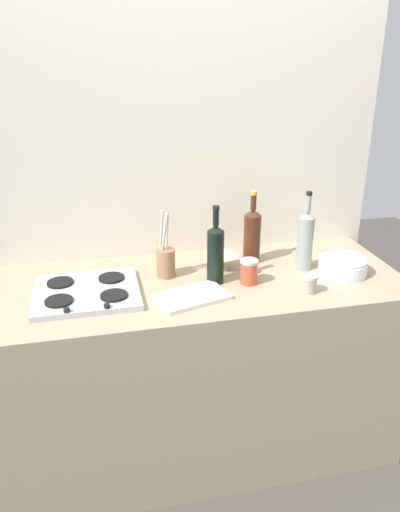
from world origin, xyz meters
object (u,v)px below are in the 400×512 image
at_px(cutting_board, 192,297).
at_px(plate_stack, 343,266).
at_px(condiment_jar_front, 249,271).
at_px(wine_bottle_leftmost, 215,253).
at_px(condiment_jar_rear, 310,284).
at_px(wine_bottle_mid_left, 305,240).
at_px(stovetop_hob, 87,292).
at_px(mixing_bowl, 222,261).
at_px(wine_bottle_mid_right, 252,234).
at_px(utensil_crock, 166,261).

bearing_deg(cutting_board, plate_stack, 7.53).
bearing_deg(condiment_jar_front, wine_bottle_leftmost, 163.20).
xyz_separation_m(wine_bottle_leftmost, condiment_jar_rear, (0.36, -0.18, -0.10)).
xyz_separation_m(plate_stack, wine_bottle_mid_left, (-0.15, 0.09, 0.11)).
distance_m(stovetop_hob, cutting_board, 0.44).
bearing_deg(mixing_bowl, condiment_jar_rear, -47.20).
height_order(wine_bottle_leftmost, wine_bottle_mid_right, wine_bottle_leftmost).
xyz_separation_m(wine_bottle_leftmost, cutting_board, (-0.13, -0.13, -0.13)).
xyz_separation_m(stovetop_hob, condiment_jar_rear, (0.91, -0.17, 0.02)).
height_order(mixing_bowl, cutting_board, mixing_bowl).
bearing_deg(stovetop_hob, condiment_jar_front, -3.01).
bearing_deg(wine_bottle_mid_left, utensil_crock, 174.81).
xyz_separation_m(wine_bottle_mid_right, cutting_board, (-0.35, -0.32, -0.13)).
bearing_deg(cutting_board, condiment_jar_rear, -5.57).
bearing_deg(condiment_jar_rear, stovetop_hob, 169.12).
distance_m(utensil_crock, condiment_jar_front, 0.37).
height_order(stovetop_hob, condiment_jar_front, condiment_jar_front).
relative_size(stovetop_hob, wine_bottle_mid_left, 1.17).
relative_size(condiment_jar_rear, cutting_board, 0.26).
height_order(stovetop_hob, wine_bottle_leftmost, wine_bottle_leftmost).
height_order(wine_bottle_mid_right, cutting_board, wine_bottle_mid_right).
relative_size(plate_stack, condiment_jar_front, 2.03).
height_order(stovetop_hob, mixing_bowl, mixing_bowl).
xyz_separation_m(plate_stack, cutting_board, (-0.71, -0.09, -0.03)).
relative_size(stovetop_hob, cutting_board, 1.50).
bearing_deg(cutting_board, utensil_crock, 106.10).
relative_size(plate_stack, utensil_crock, 0.72).
relative_size(wine_bottle_leftmost, utensil_crock, 1.14).
bearing_deg(mixing_bowl, wine_bottle_mid_left, -13.01).
bearing_deg(plate_stack, stovetop_hob, 178.34).
height_order(stovetop_hob, cutting_board, stovetop_hob).
bearing_deg(mixing_bowl, cutting_board, -126.51).
height_order(plate_stack, cutting_board, plate_stack).
bearing_deg(wine_bottle_mid_left, cutting_board, -161.94).
distance_m(condiment_jar_front, condiment_jar_rear, 0.26).
distance_m(stovetop_hob, wine_bottle_leftmost, 0.56).
height_order(wine_bottle_leftmost, wine_bottle_mid_left, wine_bottle_mid_left).
height_order(stovetop_hob, wine_bottle_mid_left, wine_bottle_mid_left).
distance_m(wine_bottle_mid_left, mixing_bowl, 0.39).
height_order(condiment_jar_front, cutting_board, condiment_jar_front).
relative_size(plate_stack, wine_bottle_mid_right, 0.64).
bearing_deg(stovetop_hob, utensil_crock, 18.04).
relative_size(utensil_crock, condiment_jar_rear, 4.02).
bearing_deg(utensil_crock, wine_bottle_leftmost, -28.45).
height_order(wine_bottle_mid_left, utensil_crock, wine_bottle_mid_left).
bearing_deg(wine_bottle_mid_left, condiment_jar_front, -162.47).
height_order(stovetop_hob, wine_bottle_mid_right, wine_bottle_mid_right).
bearing_deg(wine_bottle_leftmost, plate_stack, -3.78).
distance_m(wine_bottle_mid_right, condiment_jar_rear, 0.40).
bearing_deg(cutting_board, mixing_bowl, 53.49).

